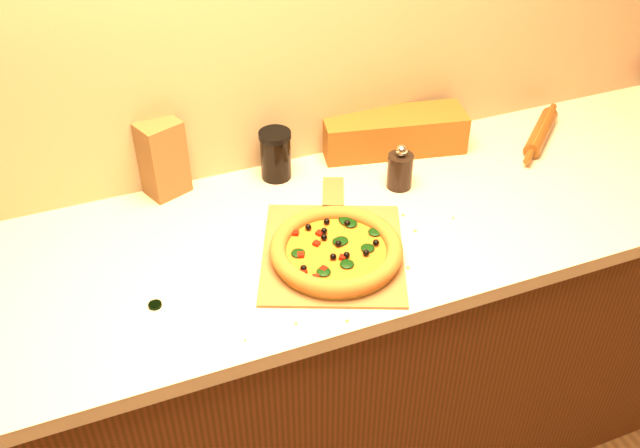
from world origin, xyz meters
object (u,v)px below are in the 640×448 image
Objects in this scene: pepper_grinder at (400,170)px; rolling_pin at (541,132)px; pizza at (336,250)px; pizza_peel at (333,249)px; dark_jar at (276,155)px.

pepper_grinder is 0.47× the size of rolling_pin.
pepper_grinder is at bearing 38.36° from pizza.
pizza_peel is at bearing -162.26° from rolling_pin.
rolling_pin reaches higher than pizza_peel.
dark_jar is at bearing 150.43° from pepper_grinder.
pepper_grinder is 0.92× the size of dark_jar.
pizza is at bearing -160.10° from rolling_pin.
pizza is at bearing -141.64° from pepper_grinder.
pizza is at bearing -76.88° from pizza_peel.
pizza is at bearing -87.25° from dark_jar.
pizza reaches higher than rolling_pin.
pepper_grinder reaches higher than pizza.
pepper_grinder is at bearing -172.83° from rolling_pin.
pepper_grinder reaches higher than pizza_peel.
dark_jar is (-0.78, 0.10, 0.05)m from rolling_pin.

